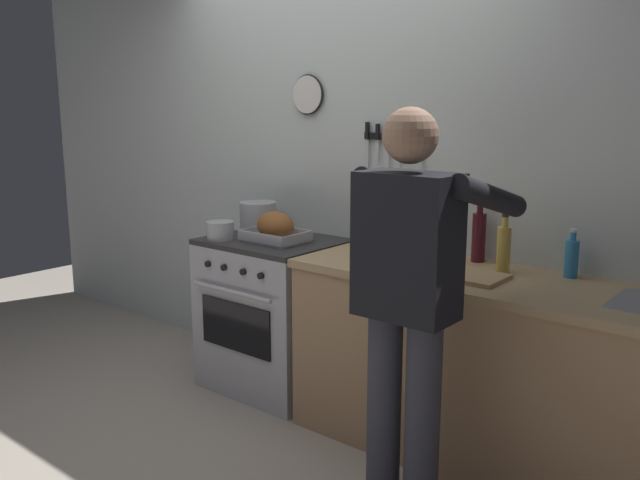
# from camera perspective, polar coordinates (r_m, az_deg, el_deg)

# --- Properties ---
(ground_plane) EXTENTS (8.00, 8.00, 0.00)m
(ground_plane) POSITION_cam_1_polar(r_m,az_deg,el_deg) (3.38, -13.12, -18.24)
(ground_plane) COLOR #A89E8E
(wall_back) EXTENTS (6.00, 0.13, 2.60)m
(wall_back) POSITION_cam_1_polar(r_m,az_deg,el_deg) (3.92, 1.84, 6.22)
(wall_back) COLOR silver
(wall_back) RESTS_ON ground
(counter_block) EXTENTS (2.03, 0.65, 0.90)m
(counter_block) POSITION_cam_1_polar(r_m,az_deg,el_deg) (3.21, 15.35, -10.97)
(counter_block) COLOR tan
(counter_block) RESTS_ON ground
(stove) EXTENTS (0.76, 0.67, 0.90)m
(stove) POSITION_cam_1_polar(r_m,az_deg,el_deg) (3.96, -4.00, -6.33)
(stove) COLOR #BCBCC1
(stove) RESTS_ON ground
(person_cook) EXTENTS (0.51, 0.63, 1.66)m
(person_cook) POSITION_cam_1_polar(r_m,az_deg,el_deg) (2.59, 7.68, -4.51)
(person_cook) COLOR #383842
(person_cook) RESTS_ON ground
(roasting_pan) EXTENTS (0.35, 0.26, 0.17)m
(roasting_pan) POSITION_cam_1_polar(r_m,az_deg,el_deg) (3.76, -3.89, 1.02)
(roasting_pan) COLOR #B7B7BC
(roasting_pan) RESTS_ON stove
(stock_pot) EXTENTS (0.22, 0.22, 0.18)m
(stock_pot) POSITION_cam_1_polar(r_m,az_deg,el_deg) (4.07, -5.36, 1.99)
(stock_pot) COLOR #B7B7BC
(stock_pot) RESTS_ON stove
(saucepan) EXTENTS (0.16, 0.16, 0.11)m
(saucepan) POSITION_cam_1_polar(r_m,az_deg,el_deg) (3.87, -8.60, 0.82)
(saucepan) COLOR #B7B7BC
(saucepan) RESTS_ON stove
(cutting_board) EXTENTS (0.36, 0.24, 0.02)m
(cutting_board) POSITION_cam_1_polar(r_m,az_deg,el_deg) (3.06, 12.33, -2.99)
(cutting_board) COLOR tan
(cutting_board) RESTS_ON counter_block
(bottle_dish_soap) EXTENTS (0.06, 0.06, 0.22)m
(bottle_dish_soap) POSITION_cam_1_polar(r_m,az_deg,el_deg) (3.18, 20.89, -1.41)
(bottle_dish_soap) COLOR #338CCC
(bottle_dish_soap) RESTS_ON counter_block
(bottle_cooking_oil) EXTENTS (0.06, 0.06, 0.28)m
(bottle_cooking_oil) POSITION_cam_1_polar(r_m,az_deg,el_deg) (3.16, 15.56, -0.70)
(bottle_cooking_oil) COLOR gold
(bottle_cooking_oil) RESTS_ON counter_block
(bottle_wine_red) EXTENTS (0.07, 0.07, 0.31)m
(bottle_wine_red) POSITION_cam_1_polar(r_m,az_deg,el_deg) (3.36, 13.54, 0.34)
(bottle_wine_red) COLOR #47141E
(bottle_wine_red) RESTS_ON counter_block
(bottle_hot_sauce) EXTENTS (0.06, 0.06, 0.16)m
(bottle_hot_sauce) POSITION_cam_1_polar(r_m,az_deg,el_deg) (3.54, 4.98, 0.11)
(bottle_hot_sauce) COLOR red
(bottle_hot_sauce) RESTS_ON counter_block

